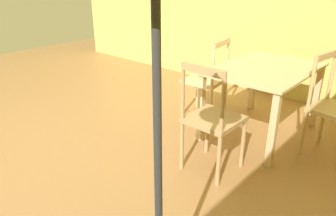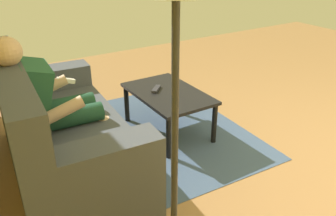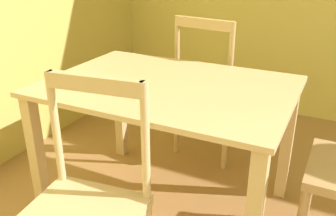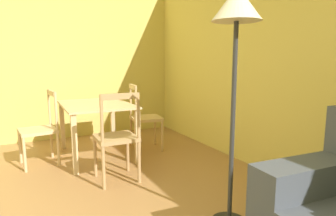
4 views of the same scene
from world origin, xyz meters
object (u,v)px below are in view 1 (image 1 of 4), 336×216
floor_lamp (156,5)px  dining_chair_by_doorway (207,80)px  dining_chair_facing_couch (212,120)px  dining_table (264,78)px  dining_chair_near_wall (334,109)px

floor_lamp → dining_chair_by_doorway: bearing=-150.5°
dining_chair_facing_couch → floor_lamp: (1.24, 0.53, 1.04)m
dining_table → floor_lamp: (2.17, 0.53, 0.91)m
dining_chair_by_doorway → floor_lamp: floor_lamp is taller
dining_chair_facing_couch → floor_lamp: 1.70m
dining_table → dining_chair_by_doorway: dining_chair_by_doorway is taller
floor_lamp → dining_table: bearing=-166.2°
dining_table → floor_lamp: floor_lamp is taller
dining_chair_near_wall → floor_lamp: bearing=-4.4°
dining_chair_near_wall → floor_lamp: size_ratio=0.53×
dining_chair_near_wall → dining_chair_facing_couch: size_ratio=0.99×
dining_table → dining_chair_by_doorway: size_ratio=1.30×
dining_chair_near_wall → dining_chair_facing_couch: dining_chair_facing_couch is taller
dining_chair_by_doorway → dining_chair_near_wall: bearing=90.0°
dining_chair_near_wall → dining_chair_by_doorway: (0.00, -1.40, -0.02)m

